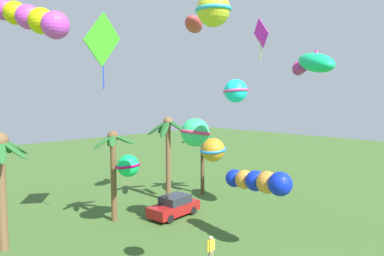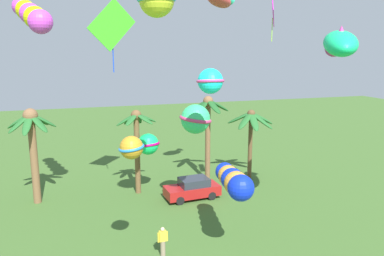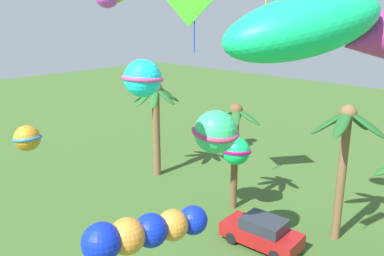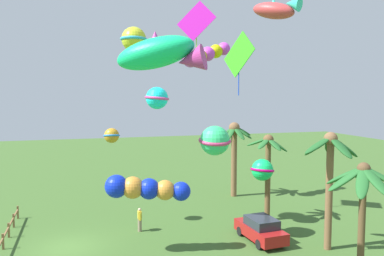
% 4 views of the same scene
% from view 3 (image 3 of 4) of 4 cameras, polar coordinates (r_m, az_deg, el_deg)
% --- Properties ---
extents(palm_tree_0, '(3.45, 3.65, 6.99)m').
position_cam_3_polar(palm_tree_0, '(20.61, 20.80, -1.87)').
color(palm_tree_0, brown).
rests_on(palm_tree_0, ground).
extents(palm_tree_1, '(3.05, 2.83, 6.29)m').
position_cam_3_polar(palm_tree_1, '(22.77, 6.15, -0.74)').
color(palm_tree_1, brown).
rests_on(palm_tree_1, ground).
extents(palm_tree_2, '(3.36, 3.34, 6.69)m').
position_cam_3_polar(palm_tree_2, '(27.60, -5.12, 2.78)').
color(palm_tree_2, brown).
rests_on(palm_tree_2, ground).
extents(parked_car_0, '(4.02, 1.99, 1.51)m').
position_cam_3_polar(parked_car_0, '(20.68, 9.85, -14.31)').
color(parked_car_0, '#A51919').
rests_on(parked_car_0, ground).
extents(kite_fish_0, '(3.23, 4.10, 1.90)m').
position_cam_3_polar(kite_fish_0, '(8.54, 16.66, 13.45)').
color(kite_fish_0, '#14D87C').
extents(kite_tube_1, '(1.86, 4.80, 1.59)m').
position_cam_3_polar(kite_tube_1, '(14.46, -6.69, -14.37)').
color(kite_tube_1, '#0E28D5').
extents(kite_ball_4, '(2.20, 2.19, 1.82)m').
position_cam_3_polar(kite_ball_4, '(16.75, 3.34, -0.55)').
color(kite_ball_4, '#33D979').
extents(kite_ball_5, '(1.20, 1.19, 1.03)m').
position_cam_3_polar(kite_ball_5, '(17.18, -22.27, -1.33)').
color(kite_ball_5, '#C88B20').
extents(kite_ball_6, '(2.33, 2.33, 1.53)m').
position_cam_3_polar(kite_ball_6, '(21.99, 6.24, -3.25)').
color(kite_ball_6, '#14E269').
extents(kite_ball_7, '(1.49, 1.50, 1.31)m').
position_cam_3_polar(kite_ball_7, '(14.02, -7.00, 6.99)').
color(kite_ball_7, '#18EEEE').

